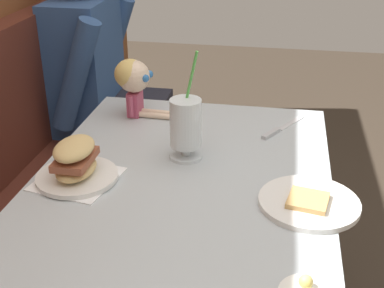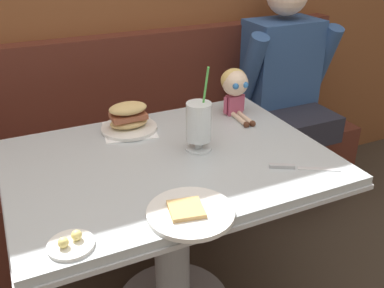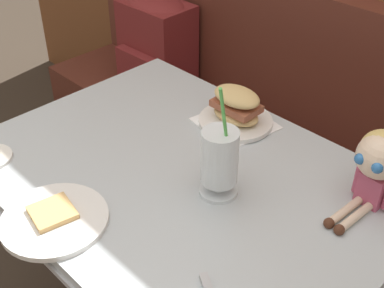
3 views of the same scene
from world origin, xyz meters
TOP-DOWN VIEW (x-y plane):
  - diner_table at (0.00, 0.18)m, footprint 1.11×0.81m
  - toast_plate at (-0.08, -0.16)m, footprint 0.25×0.25m
  - milkshake_glass at (0.12, 0.19)m, footprint 0.10×0.10m
  - sandwich_plate at (-0.06, 0.45)m, footprint 0.23×0.23m
  - butter_knife at (0.34, -0.06)m, footprint 0.21×0.13m
  - seated_doll at (0.40, 0.42)m, footprint 0.12×0.22m
  - diner_patron at (0.91, 0.76)m, footprint 0.55×0.48m

SIDE VIEW (x-z plane):
  - diner_table at x=0.00m, z-range 0.17..0.91m
  - diner_patron at x=0.91m, z-range 0.34..1.15m
  - butter_knife at x=0.34m, z-range 0.74..0.75m
  - toast_plate at x=-0.08m, z-range 0.74..0.76m
  - sandwich_plate at x=-0.06m, z-range 0.73..0.84m
  - milkshake_glass at x=0.12m, z-range 0.68..1.00m
  - seated_doll at x=0.40m, z-range 0.77..0.97m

